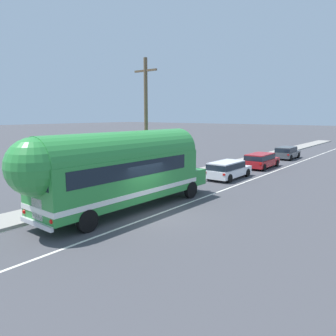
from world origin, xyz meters
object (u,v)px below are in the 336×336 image
painted_bus (118,168)px  car_third (287,152)px  utility_pole (146,123)px  car_second (261,160)px  car_lead (228,169)px

painted_bus → car_third: 26.19m
utility_pole → car_third: 21.86m
painted_bus → car_third: bearing=90.4°
painted_bus → car_second: painted_bus is taller
car_second → car_third: (-0.26, 8.02, -0.01)m
painted_bus → car_lead: bearing=89.4°
utility_pole → painted_bus: (2.24, -4.69, -2.12)m
utility_pole → painted_bus: utility_pole is taller
utility_pole → car_third: (2.07, 21.46, -3.64)m
car_second → car_third: bearing=91.8°
car_lead → car_third: size_ratio=1.03×
painted_bus → utility_pole: bearing=115.6°
utility_pole → painted_bus: bearing=-64.4°
car_lead → car_third: bearing=91.2°
car_lead → car_second: 6.63m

